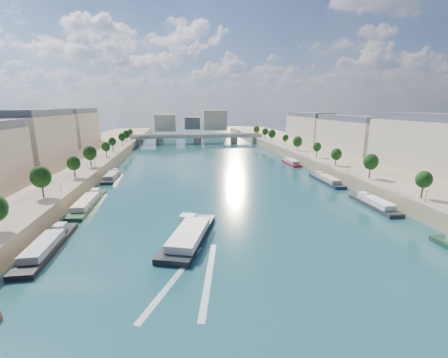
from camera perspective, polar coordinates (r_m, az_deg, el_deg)
name	(u,v)px	position (r m, az deg, el deg)	size (l,w,h in m)	color
ground	(217,180)	(130.91, -1.43, -0.16)	(700.00, 700.00, 0.00)	#0C3538
quay_left	(39,180)	(141.25, -31.83, -0.17)	(44.00, 520.00, 5.00)	#9E8460
quay_right	(368,169)	(156.18, 25.80, 1.68)	(44.00, 520.00, 5.00)	#9E8460
pave_left	(77,173)	(135.42, -26.14, 1.09)	(14.00, 520.00, 0.10)	gray
pave_right	(339,165)	(147.83, 21.08, 2.53)	(14.00, 520.00, 0.10)	gray
trees_left	(83,159)	(135.76, -25.33, 3.54)	(4.80, 268.80, 8.26)	#382B1E
trees_right	(326,150)	(154.71, 18.81, 5.22)	(4.80, 268.80, 8.26)	#382B1E
lamps_left	(81,171)	(124.20, -25.64, 1.41)	(0.36, 200.36, 4.28)	black
lamps_right	(325,157)	(149.58, 18.73, 3.91)	(0.36, 200.36, 4.28)	black
buildings_left	(13,142)	(155.42, -35.18, 5.72)	(16.00, 226.00, 23.20)	beige
buildings_right	(381,137)	(171.46, 27.69, 7.16)	(16.00, 226.00, 23.20)	beige
skyline	(196,121)	(346.60, -5.45, 10.86)	(79.00, 42.00, 22.00)	beige
bridge	(198,138)	(261.27, -5.06, 7.86)	(112.00, 12.00, 8.15)	#C1B79E
tour_barge	(189,235)	(73.86, -6.71, -10.63)	(15.45, 27.90, 3.72)	black
wake	(192,277)	(59.60, -6.13, -18.04)	(15.37, 25.77, 0.04)	silver
moored_barges_left	(52,241)	(81.25, -29.93, -10.26)	(5.00, 154.64, 3.60)	#1A2039
moored_barges_right	(381,208)	(104.70, 27.76, -4.86)	(5.00, 164.84, 3.60)	black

